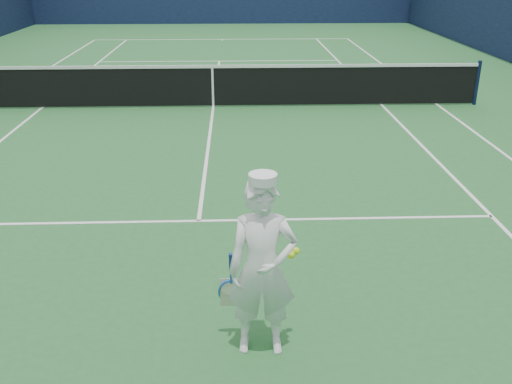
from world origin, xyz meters
TOP-DOWN VIEW (x-y plane):
  - ground at (0.00, 0.00)m, footprint 80.00×80.00m
  - court_markings at (0.00, 0.00)m, footprint 11.03×23.83m
  - windscreen_fence at (0.00, 0.00)m, footprint 20.12×36.12m
  - tennis_net at (0.00, 0.00)m, footprint 12.88×0.09m
  - tennis_player at (0.74, -9.16)m, footprint 0.77×0.46m

SIDE VIEW (x-z plane):
  - ground at x=0.00m, z-range 0.00..0.00m
  - court_markings at x=0.00m, z-range 0.00..0.01m
  - tennis_net at x=0.00m, z-range 0.02..1.09m
  - tennis_player at x=0.74m, z-range -0.02..1.72m
  - windscreen_fence at x=0.00m, z-range 0.00..4.00m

